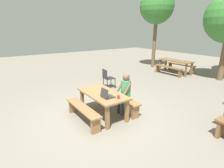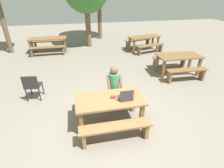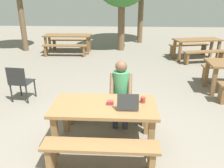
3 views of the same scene
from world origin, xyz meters
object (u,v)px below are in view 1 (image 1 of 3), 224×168
picnic_table_front (103,96)px  tree_right (157,7)px  coffee_mug (118,97)px  small_pouch (105,93)px  plastic_chair (108,78)px  laptop (107,95)px  person_seated (125,91)px  picnic_table_mid (175,62)px

picnic_table_front → tree_right: tree_right is taller
coffee_mug → tree_right: tree_right is taller
small_pouch → plastic_chair: (-2.14, 1.51, -0.28)m
picnic_table_front → laptop: size_ratio=5.09×
plastic_chair → tree_right: size_ratio=0.17×
coffee_mug → plastic_chair: 3.02m
laptop → person_seated: person_seated is taller
picnic_table_front → tree_right: (-4.06, 6.58, 3.19)m
person_seated → picnic_table_mid: (-2.32, 5.65, -0.08)m
small_pouch → coffee_mug: size_ratio=1.13×
small_pouch → laptop: bearing=-21.0°
laptop → person_seated: (-0.12, 0.71, -0.05)m
picnic_table_mid → small_pouch: bearing=-71.8°
coffee_mug → tree_right: bearing=125.8°
picnic_table_front → picnic_table_mid: (-2.07, 6.26, 0.04)m
laptop → coffee_mug: size_ratio=3.57×
picnic_table_mid → plastic_chair: bearing=-90.6°
picnic_table_front → picnic_table_mid: size_ratio=0.84×
small_pouch → tree_right: size_ratio=0.02×
person_seated → picnic_table_mid: size_ratio=0.64×
laptop → picnic_table_front: bearing=-15.1°
small_pouch → picnic_table_mid: (-2.17, 6.25, -0.09)m
laptop → coffee_mug: (0.24, 0.20, -0.02)m
laptop → tree_right: 8.56m
picnic_table_front → plastic_chair: (-2.05, 1.52, -0.14)m
person_seated → tree_right: size_ratio=0.25×
coffee_mug → plastic_chair: size_ratio=0.11×
picnic_table_front → small_pouch: small_pouch is taller
coffee_mug → plastic_chair: (-2.65, 1.42, -0.29)m
tree_right → plastic_chair: bearing=-68.3°
small_pouch → coffee_mug: (0.51, 0.10, 0.02)m
picnic_table_mid → tree_right: size_ratio=0.40×
coffee_mug → person_seated: (-0.36, 0.51, -0.03)m
person_seated → picnic_table_mid: bearing=112.4°
picnic_table_front → small_pouch: 0.17m
coffee_mug → picnic_table_mid: bearing=113.5°
small_pouch → picnic_table_mid: 6.62m
coffee_mug → tree_right: size_ratio=0.02×
laptop → picnic_table_mid: laptop is taller
picnic_table_front → laptop: laptop is taller
plastic_chair → laptop: bearing=152.9°
picnic_table_front → person_seated: size_ratio=1.32×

